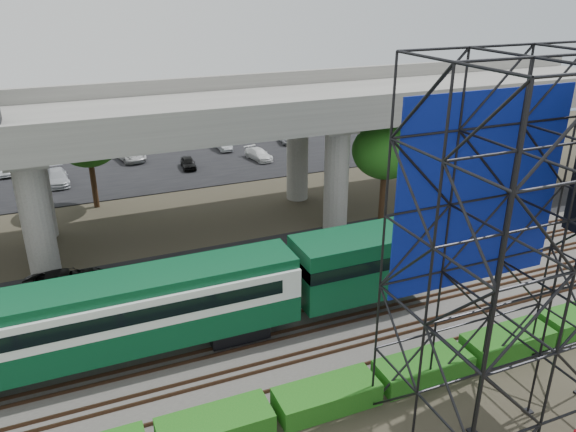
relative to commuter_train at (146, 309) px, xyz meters
name	(u,v)px	position (x,y,z in m)	size (l,w,h in m)	color
ground	(270,355)	(5.49, -2.00, -2.88)	(140.00, 140.00, 0.00)	#474233
ballast_bed	(256,332)	(5.49, 0.00, -2.78)	(90.00, 12.00, 0.20)	slate
service_road	(212,264)	(5.49, 8.50, -2.84)	(90.00, 5.00, 0.08)	black
parking_lot	(149,164)	(5.49, 32.00, -2.84)	(90.00, 18.00, 0.08)	black
harbor_water	(120,118)	(5.49, 54.00, -2.87)	(140.00, 40.00, 0.03)	#455E72
rail_tracks	(256,329)	(5.49, 0.00, -2.60)	(90.00, 9.52, 0.16)	#472D1E
commuter_train	(146,309)	(0.00, 0.00, 0.00)	(29.30, 3.06, 4.30)	black
overpass	(166,124)	(4.24, 14.00, 5.33)	(80.00, 12.00, 12.40)	#9E9B93
scaffold_tower	(530,264)	(12.85, -9.98, 4.59)	(9.36, 6.36, 15.00)	black
hedge_strip	(327,396)	(6.50, -6.30, -2.32)	(34.60, 1.80, 1.20)	#145814
trees	(118,167)	(0.83, 14.17, 2.69)	(40.94, 16.94, 7.69)	#382314
suv	(67,282)	(-3.39, 8.22, -2.11)	(2.29, 4.96, 1.38)	black
parked_cars	(144,159)	(5.03, 31.78, -2.20)	(34.78, 9.78, 1.31)	silver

